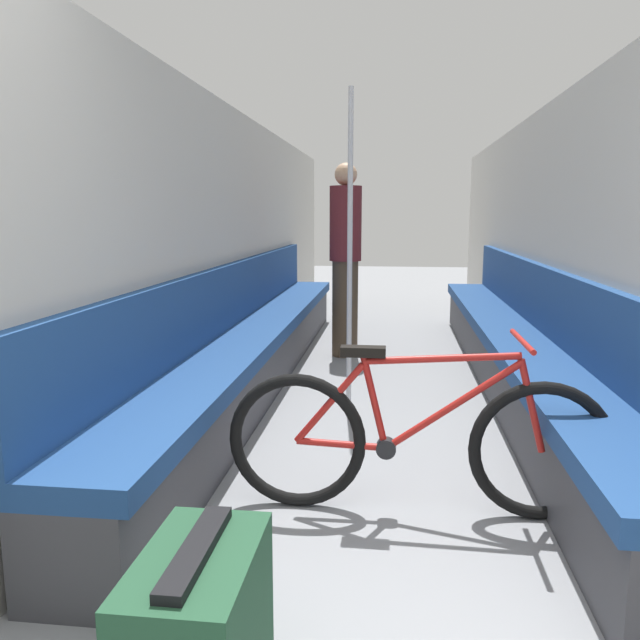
# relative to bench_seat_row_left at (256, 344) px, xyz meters

# --- Properties ---
(wall_left) EXTENTS (0.10, 10.52, 2.19)m
(wall_left) POSITION_rel_bench_seat_row_left_xyz_m (-0.26, 0.02, 0.78)
(wall_left) COLOR beige
(wall_left) RESTS_ON ground
(wall_right) EXTENTS (0.10, 10.52, 2.19)m
(wall_right) POSITION_rel_bench_seat_row_left_xyz_m (2.29, 0.02, 0.78)
(wall_right) COLOR beige
(wall_right) RESTS_ON ground
(bench_seat_row_left) EXTENTS (0.48, 6.08, 0.97)m
(bench_seat_row_left) POSITION_rel_bench_seat_row_left_xyz_m (0.00, 0.00, 0.00)
(bench_seat_row_left) COLOR #3D3D42
(bench_seat_row_left) RESTS_ON ground
(bench_seat_row_right) EXTENTS (0.48, 6.08, 0.97)m
(bench_seat_row_right) POSITION_rel_bench_seat_row_left_xyz_m (2.03, 0.00, 0.00)
(bench_seat_row_right) COLOR #3D3D42
(bench_seat_row_right) RESTS_ON ground
(bicycle) EXTENTS (1.73, 0.46, 0.83)m
(bicycle) POSITION_rel_bench_seat_row_left_xyz_m (1.20, -2.09, 0.02)
(bicycle) COLOR black
(bicycle) RESTS_ON ground
(grab_pole_near) EXTENTS (0.08, 0.08, 2.17)m
(grab_pole_near) POSITION_rel_bench_seat_row_left_xyz_m (0.79, -0.55, 0.74)
(grab_pole_near) COLOR gray
(grab_pole_near) RESTS_ON ground
(passenger_standing) EXTENTS (0.30, 0.30, 1.82)m
(passenger_standing) POSITION_rel_bench_seat_row_left_xyz_m (0.63, 1.07, 0.62)
(passenger_standing) COLOR #473828
(passenger_standing) RESTS_ON ground
(luggage_bag) EXTENTS (0.31, 0.53, 0.47)m
(luggage_bag) POSITION_rel_bench_seat_row_left_xyz_m (0.58, -3.30, -0.09)
(luggage_bag) COLOR #1E472D
(luggage_bag) RESTS_ON ground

